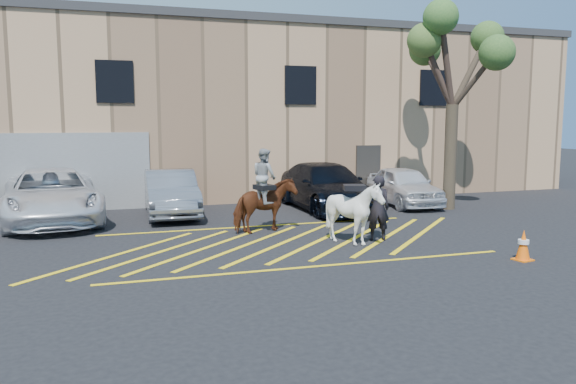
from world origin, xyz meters
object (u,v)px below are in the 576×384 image
object	(u,v)px
handler	(378,208)
saddled_white	(354,212)
car_silver_sedan	(171,193)
traffic_cone	(523,245)
tree	(454,51)
car_blue_suv	(326,187)
car_white_suv	(404,186)
mounted_bay	(264,199)
car_white_pickup	(52,196)

from	to	relation	value
handler	saddled_white	size ratio (longest dim) A/B	0.95
car_silver_sedan	saddled_white	world-z (taller)	saddled_white
traffic_cone	tree	world-z (taller)	tree
car_blue_suv	car_white_suv	world-z (taller)	car_blue_suv
car_silver_sedan	traffic_cone	bearing A→B (deg)	-49.47
car_silver_sedan	mounted_bay	bearing A→B (deg)	-57.68
car_blue_suv	traffic_cone	size ratio (longest dim) A/B	7.86
car_white_pickup	car_blue_suv	world-z (taller)	car_white_pickup
mounted_bay	saddled_white	world-z (taller)	mounted_bay
tree	car_blue_suv	bearing A→B (deg)	163.34
car_white_suv	handler	size ratio (longest dim) A/B	2.44
car_blue_suv	car_white_pickup	bearing A→B (deg)	177.16
mounted_bay	tree	xyz separation A→B (m)	(7.58, 2.09, 4.70)
car_white_suv	mounted_bay	xyz separation A→B (m)	(-6.50, -3.50, 0.25)
traffic_cone	car_blue_suv	bearing A→B (deg)	100.90
car_blue_suv	tree	distance (m)	6.63
car_silver_sedan	traffic_cone	distance (m)	11.35
handler	car_silver_sedan	bearing A→B (deg)	-33.03
car_blue_suv	handler	distance (m)	5.39
car_silver_sedan	car_white_suv	bearing A→B (deg)	-0.56
tree	traffic_cone	bearing A→B (deg)	-110.84
car_white_pickup	mounted_bay	bearing A→B (deg)	-37.44
car_white_pickup	saddled_white	bearing A→B (deg)	-43.29
handler	mounted_bay	distance (m)	3.29
car_white_suv	traffic_cone	distance (m)	8.66
car_white_pickup	car_blue_suv	size ratio (longest dim) A/B	1.07
car_white_pickup	car_white_suv	xyz separation A→B (m)	(12.54, -0.15, -0.12)
car_white_pickup	car_white_suv	size ratio (longest dim) A/B	1.42
tree	car_silver_sedan	bearing A→B (deg)	170.12
car_blue_suv	saddled_white	bearing A→B (deg)	-105.65
mounted_bay	handler	bearing A→B (deg)	-36.83
car_silver_sedan	car_blue_suv	bearing A→B (deg)	-2.90
handler	traffic_cone	world-z (taller)	handler
handler	mounted_bay	size ratio (longest dim) A/B	0.73
car_silver_sedan	tree	xyz separation A→B (m)	(9.85, -1.71, 4.92)
mounted_bay	traffic_cone	xyz separation A→B (m)	(4.87, -5.00, -0.62)
handler	mounted_bay	world-z (taller)	mounted_bay
car_blue_suv	traffic_cone	distance (m)	8.56
car_silver_sedan	tree	bearing A→B (deg)	-8.40
car_white_suv	traffic_cone	xyz separation A→B (m)	(-1.63, -8.50, -0.37)
car_white_pickup	car_silver_sedan	size ratio (longest dim) A/B	1.31
car_blue_suv	tree	xyz separation A→B (m)	(4.32, -1.29, 4.86)
traffic_cone	car_white_pickup	bearing A→B (deg)	141.59
car_white_pickup	traffic_cone	world-z (taller)	car_white_pickup
car_silver_sedan	car_blue_suv	distance (m)	5.55
handler	car_blue_suv	bearing A→B (deg)	-80.01
car_white_suv	traffic_cone	bearing A→B (deg)	-95.80
handler	car_white_pickup	bearing A→B (deg)	-16.31
car_silver_sedan	handler	bearing A→B (deg)	-48.19
car_white_pickup	mounted_bay	size ratio (longest dim) A/B	2.52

